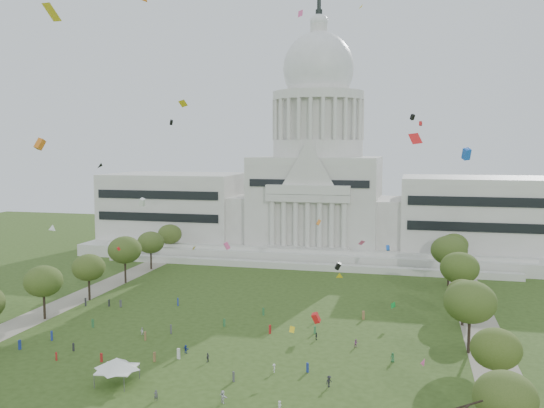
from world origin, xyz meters
name	(u,v)px	position (x,y,z in m)	size (l,w,h in m)	color
ground	(210,366)	(0.00, 0.00, 0.00)	(400.00, 400.00, 0.00)	#324918
capitol	(317,191)	(0.00, 113.59, 22.30)	(160.00, 64.50, 91.30)	silver
path_left	(67,303)	(-48.00, 30.00, 0.02)	(8.00, 160.00, 0.04)	gray
path_right	(482,333)	(48.00, 30.00, 0.02)	(8.00, 160.00, 0.04)	gray
row_tree_r_0	(505,397)	(44.94, -19.59, 7.75)	(7.67, 7.67, 10.91)	black
row_tree_r_1	(496,349)	(46.22, -1.75, 7.66)	(7.58, 7.58, 10.78)	black
row_tree_l_2	(43,281)	(-45.04, 17.30, 8.51)	(8.42, 8.42, 11.97)	black
row_tree_r_2	(470,302)	(44.17, 17.44, 9.66)	(9.55, 9.55, 13.58)	black
row_tree_l_3	(89,268)	(-44.09, 33.92, 8.21)	(8.12, 8.12, 11.55)	black
row_tree_r_3	(463,293)	(44.40, 34.48, 7.08)	(7.01, 7.01, 9.98)	black
row_tree_l_4	(125,250)	(-44.08, 52.42, 9.39)	(9.29, 9.29, 13.21)	black
row_tree_r_4	(460,268)	(44.76, 50.04, 9.29)	(9.19, 9.19, 13.06)	black
row_tree_l_5	(151,242)	(-45.22, 71.01, 8.42)	(8.33, 8.33, 11.85)	black
row_tree_r_5	(449,250)	(43.49, 70.19, 9.93)	(9.82, 9.82, 13.96)	black
row_tree_l_6	(170,234)	(-46.87, 89.14, 8.27)	(8.19, 8.19, 11.64)	black
row_tree_r_6	(454,245)	(45.96, 88.13, 8.51)	(8.42, 8.42, 11.97)	black
event_tent	(117,363)	(-11.97, -10.55, 3.38)	(8.70, 8.70, 4.36)	#4C4C4C
person_0	(393,357)	(30.73, 9.53, 0.85)	(0.83, 0.54, 1.70)	#33723F
person_2	(356,343)	(23.71, 15.54, 0.79)	(0.77, 0.47, 1.57)	#994C8C
person_3	(274,368)	(11.44, -0.10, 0.75)	(0.96, 0.50, 1.49)	silver
person_4	(208,357)	(-1.06, 1.71, 0.84)	(0.98, 0.54, 1.68)	#4C4C51
person_5	(186,349)	(-6.53, 4.86, 0.79)	(1.46, 0.58, 1.58)	navy
person_6	(280,406)	(15.64, -14.02, 0.82)	(0.80, 0.52, 1.64)	silver
person_7	(156,395)	(-3.20, -14.90, 0.86)	(0.63, 0.46, 1.72)	#4C4C51
person_8	(142,331)	(-19.13, 12.54, 0.76)	(0.74, 0.46, 1.53)	silver
person_9	(329,381)	(21.32, -3.81, 0.94)	(1.21, 0.62, 1.87)	#26262B
person_10	(316,336)	(15.68, 17.87, 0.76)	(0.90, 0.49, 1.53)	#26262B
person_11	(223,397)	(6.78, -13.22, 0.96)	(1.79, 0.71, 1.93)	silver
distant_crowd	(176,328)	(-13.06, 15.44, 0.89)	(66.08, 40.19, 1.95)	navy
kite_swarm	(206,205)	(-2.78, 6.25, 27.49)	(89.05, 104.24, 65.45)	red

